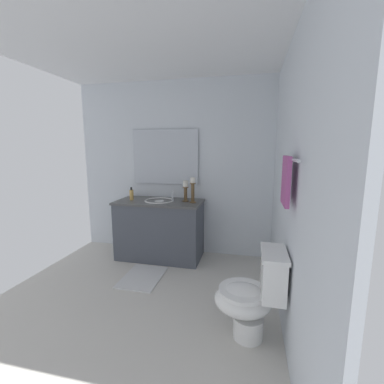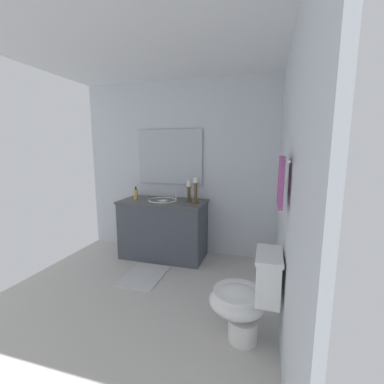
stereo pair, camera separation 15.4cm
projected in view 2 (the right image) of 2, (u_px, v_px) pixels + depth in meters
name	position (u px, v px, depth m)	size (l,w,h in m)	color
floor	(134.00, 300.00, 2.63)	(2.81, 2.84, 0.02)	beige
wall_back	(289.00, 186.00, 2.04)	(2.81, 0.04, 2.45)	silver
wall_left	(178.00, 169.00, 3.76)	(0.04, 2.84, 2.45)	silver
ceiling	(123.00, 37.00, 2.22)	(2.81, 2.84, 0.02)	white
vanity_cabinet	(163.00, 229.00, 3.62)	(0.58, 1.18, 0.81)	#474C56
sink_basin	(163.00, 203.00, 3.56)	(0.40, 0.40, 0.24)	white
mirror	(170.00, 157.00, 3.72)	(0.02, 0.97, 0.78)	silver
candle_holder_tall	(196.00, 190.00, 3.38)	(0.09, 0.09, 0.33)	brown
candle_holder_short	(189.00, 190.00, 3.48)	(0.09, 0.09, 0.28)	brown
soap_bottle	(136.00, 194.00, 3.62)	(0.06, 0.06, 0.18)	#E5B259
toilet	(247.00, 298.00, 2.01)	(0.39, 0.54, 0.75)	white
towel_bar	(285.00, 159.00, 1.77)	(0.02, 0.02, 0.72)	silver
towel_near_vanity	(281.00, 181.00, 1.80)	(0.28, 0.03, 0.35)	#A54C8C
bath_mat	(144.00, 276.00, 3.09)	(0.60, 0.44, 0.02)	silver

